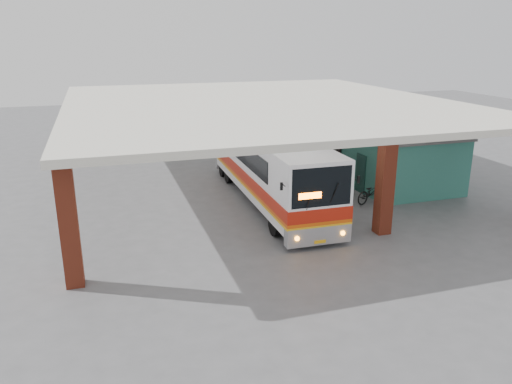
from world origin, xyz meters
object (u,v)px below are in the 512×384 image
at_px(motorcycle, 372,192).
at_px(red_chair, 318,162).
at_px(coach_bus, 269,165).
at_px(pedestrian, 324,209).

xyz_separation_m(motorcycle, red_chair, (0.38, 7.47, -0.22)).
xyz_separation_m(coach_bus, motorcycle, (4.92, -1.82, -1.34)).
bearing_deg(motorcycle, pedestrian, 99.91).
height_order(motorcycle, pedestrian, pedestrian).
distance_m(pedestrian, red_chair, 10.43).
height_order(motorcycle, red_chair, motorcycle).
xyz_separation_m(coach_bus, red_chair, (5.30, 5.65, -1.56)).
distance_m(motorcycle, pedestrian, 4.27).
bearing_deg(red_chair, pedestrian, -136.29).
relative_size(motorcycle, red_chair, 2.89).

